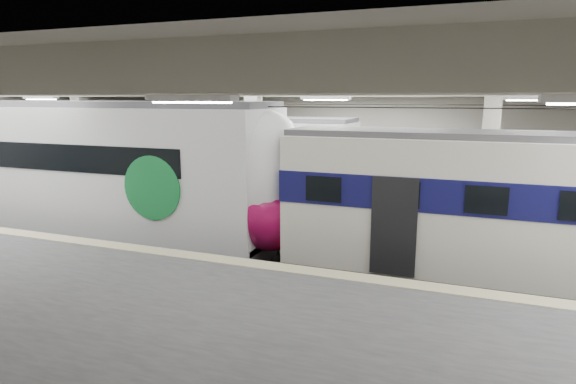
% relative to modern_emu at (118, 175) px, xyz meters
% --- Properties ---
extents(station_hall, '(36.00, 24.00, 5.75)m').
position_rel_modern_emu_xyz_m(station_hall, '(6.70, -1.74, 0.87)').
color(station_hall, black).
rests_on(station_hall, ground).
extents(modern_emu, '(15.24, 3.14, 4.85)m').
position_rel_modern_emu_xyz_m(modern_emu, '(0.00, 0.00, 0.00)').
color(modern_emu, white).
rests_on(modern_emu, ground).
extents(older_rer, '(12.35, 2.73, 4.12)m').
position_rel_modern_emu_xyz_m(older_rer, '(12.50, 0.00, -0.22)').
color(older_rer, white).
rests_on(older_rer, ground).
extents(far_train, '(12.95, 2.90, 4.16)m').
position_rel_modern_emu_xyz_m(far_train, '(0.39, 5.50, -0.23)').
color(far_train, white).
rests_on(far_train, ground).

